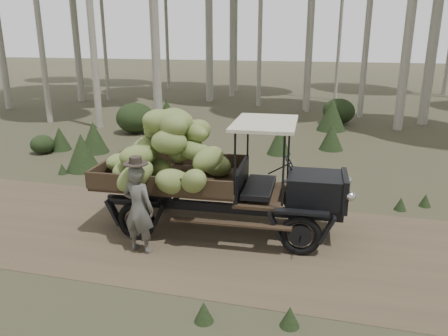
{
  "coord_description": "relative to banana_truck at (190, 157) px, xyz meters",
  "views": [
    {
      "loc": [
        1.52,
        -7.31,
        3.74
      ],
      "look_at": [
        -0.52,
        0.47,
        1.28
      ],
      "focal_mm": 35.0,
      "sensor_mm": 36.0,
      "label": 1
    }
  ],
  "objects": [
    {
      "name": "dirt_track",
      "position": [
        1.18,
        -0.41,
        -1.47
      ],
      "size": [
        70.0,
        4.0,
        0.01
      ],
      "primitive_type": "cube",
      "color": "brown",
      "rests_on": "ground"
    },
    {
      "name": "farmer",
      "position": [
        -0.56,
        -1.23,
        -0.64
      ],
      "size": [
        0.65,
        0.5,
        1.76
      ],
      "rotation": [
        0.0,
        0.0,
        2.98
      ],
      "color": "#52504B",
      "rests_on": "ground"
    },
    {
      "name": "banana_truck",
      "position": [
        0.0,
        0.0,
        0.0
      ],
      "size": [
        4.95,
        2.44,
        2.47
      ],
      "rotation": [
        0.0,
        0.0,
        0.05
      ],
      "color": "black",
      "rests_on": "ground"
    },
    {
      "name": "undergrowth",
      "position": [
        2.57,
        2.59,
        -0.94
      ],
      "size": [
        20.58,
        24.07,
        1.32
      ],
      "color": "#233319",
      "rests_on": "ground"
    },
    {
      "name": "ground",
      "position": [
        1.18,
        -0.41,
        -1.47
      ],
      "size": [
        120.0,
        120.0,
        0.0
      ],
      "primitive_type": "plane",
      "color": "#473D2B",
      "rests_on": "ground"
    }
  ]
}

